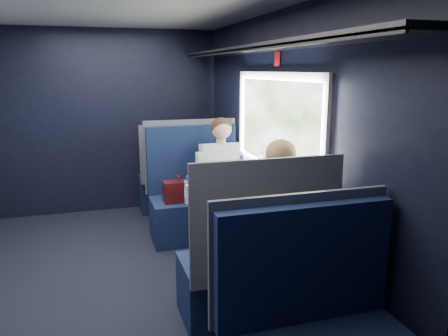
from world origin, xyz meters
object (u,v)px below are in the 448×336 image
object	(u,v)px
table	(238,198)
laptop	(260,179)
man	(223,174)
woman	(276,214)
cup	(249,172)
bottle_small	(242,168)
seat_bay_near	(196,199)
seat_row_front	(180,180)
seat_bay_far	(253,266)

from	to	relation	value
table	laptop	bearing A→B (deg)	14.37
laptop	man	bearing A→B (deg)	104.38
woman	cup	xyz separation A→B (m)	(0.20, 1.15, 0.05)
cup	bottle_small	bearing A→B (deg)	-157.06
seat_bay_near	seat_row_front	distance (m)	0.93
man	bottle_small	bearing A→B (deg)	-69.97
woman	bottle_small	xyz separation A→B (m)	(0.11, 1.11, 0.12)
table	cup	bearing A→B (deg)	58.83
woman	man	bearing A→B (deg)	90.00
laptop	seat_row_front	bearing A→B (deg)	103.40
seat_row_front	cup	distance (m)	1.48
man	laptop	size ratio (longest dim) A/B	3.37
seat_bay_near	laptop	distance (m)	0.99
table	laptop	xyz separation A→B (m)	(0.23, 0.06, 0.15)
seat_bay_far	cup	size ratio (longest dim) A/B	15.16
table	bottle_small	bearing A→B (deg)	66.37
seat_bay_near	cup	distance (m)	0.72
table	man	xyz separation A→B (m)	(0.07, 0.70, 0.06)
seat_bay_near	seat_bay_far	bearing A→B (deg)	-89.73
seat_row_front	laptop	distance (m)	1.83
bottle_small	seat_bay_near	bearing A→B (deg)	128.12
seat_bay_near	man	bearing A→B (deg)	-33.36
laptop	bottle_small	size ratio (longest dim) A/B	1.66
cup	seat_bay_near	bearing A→B (deg)	136.82
seat_row_front	woman	world-z (taller)	woman
laptop	bottle_small	xyz separation A→B (m)	(-0.06, 0.34, 0.03)
seat_row_front	bottle_small	world-z (taller)	seat_row_front
seat_row_front	woman	distance (m)	2.54
woman	laptop	bearing A→B (deg)	77.93
table	man	world-z (taller)	man
seat_bay_near	laptop	bearing A→B (deg)	-62.46
seat_bay_far	man	bearing A→B (deg)	80.97
woman	cup	world-z (taller)	woman
seat_row_front	bottle_small	size ratio (longest dim) A/B	4.91
woman	seat_bay_near	bearing A→B (deg)	99.30
table	bottle_small	distance (m)	0.47
seat_bay_near	bottle_small	world-z (taller)	seat_bay_near
seat_bay_near	bottle_small	size ratio (longest dim) A/B	5.34
seat_row_front	table	bearing A→B (deg)	-84.20
table	cup	distance (m)	0.53
bottle_small	man	bearing A→B (deg)	110.03
seat_bay_far	seat_row_front	world-z (taller)	seat_bay_far
cup	seat_row_front	bearing A→B (deg)	108.30
seat_bay_near	seat_bay_far	xyz separation A→B (m)	(0.01, -1.74, -0.01)
seat_row_front	cup	bearing A→B (deg)	-71.70
man	cup	bearing A→B (deg)	-52.48
seat_bay_far	table	bearing A→B (deg)	78.22
man	cup	world-z (taller)	man
seat_bay_far	cup	xyz separation A→B (m)	(0.45, 1.31, 0.37)
seat_row_front	bottle_small	bearing A→B (deg)	-75.59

